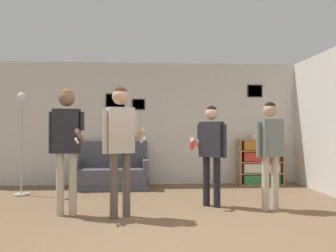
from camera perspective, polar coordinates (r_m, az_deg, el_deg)
name	(u,v)px	position (r m, az deg, el deg)	size (l,w,h in m)	color
ground_plane	(165,242)	(3.77, -0.57, -19.48)	(20.00, 20.00, 0.00)	brown
wall_back	(156,123)	(7.31, -2.07, 0.45)	(8.71, 0.08, 2.70)	beige
couch	(112,173)	(7.00, -9.77, -8.07)	(1.54, 0.80, 0.96)	#4C4C56
bookshelf	(260,162)	(7.54, 15.79, -6.07)	(0.97, 0.30, 1.00)	#A87F51
floor_lamp	(22,136)	(6.65, -24.14, -1.53)	(0.28, 0.28, 1.91)	#ADA89E
person_player_foreground_left	(66,136)	(4.86, -17.27, -1.73)	(0.50, 0.48, 1.80)	#B7AD99
person_player_foreground_center	(120,136)	(4.58, -8.30, -1.67)	(0.59, 0.42, 1.81)	brown
person_watcher_holding_cup	(211,145)	(5.23, 7.57, -3.29)	(0.58, 0.37, 1.60)	black
person_spectator_near_bookshelf	(270,144)	(5.23, 17.37, -2.95)	(0.48, 0.30, 1.64)	#B7AD99
drinking_cup	(254,137)	(7.46, 14.72, -1.83)	(0.08, 0.08, 0.11)	white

